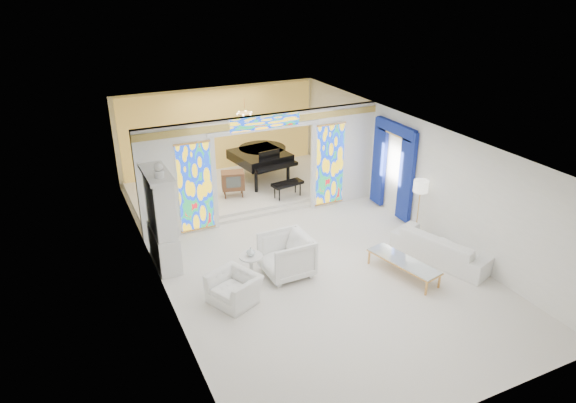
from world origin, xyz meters
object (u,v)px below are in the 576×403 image
armchair_left (234,288)px  coffee_table (404,262)px  grand_piano (262,155)px  armchair_right (286,256)px  china_cabinet (162,220)px  tv_console (233,181)px  sofa (442,247)px

armchair_left → coffee_table: armchair_left is taller
grand_piano → armchair_right: bearing=-115.4°
armchair_left → grand_piano: bearing=127.3°
armchair_left → coffee_table: 3.96m
china_cabinet → tv_console: 3.92m
sofa → tv_console: 6.48m
china_cabinet → grand_piano: (4.10, 3.74, -0.18)m
armchair_left → armchair_right: (1.47, 0.51, 0.17)m
armchair_right → grand_piano: 5.69m
tv_console → armchair_left: bearing=-95.4°
sofa → armchair_left: bearing=65.4°
sofa → grand_piano: bearing=-1.1°
armchair_left → armchair_right: bearing=84.2°
armchair_left → armchair_right: size_ratio=0.91×
china_cabinet → grand_piano: size_ratio=0.86×
armchair_right → sofa: armchair_right is taller
armchair_right → sofa: bearing=73.4°
china_cabinet → coffee_table: (4.87, -2.89, -0.80)m
china_cabinet → tv_console: china_cabinet is taller
sofa → tv_console: bearing=13.2°
armchair_right → grand_piano: grand_piano is taller
china_cabinet → coffee_table: bearing=-30.7°
armchair_right → sofa: (3.72, -1.03, -0.14)m
grand_piano → tv_console: size_ratio=4.03×
china_cabinet → armchair_left: size_ratio=2.74×
sofa → grand_piano: grand_piano is taller
armchair_left → tv_console: 5.28m
coffee_table → sofa: bearing=7.8°
china_cabinet → armchair_left: china_cabinet is taller
sofa → coffee_table: size_ratio=1.29×
armchair_right → grand_piano: (1.66, 5.42, 0.49)m
armchair_right → coffee_table: (2.43, -1.21, -0.12)m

